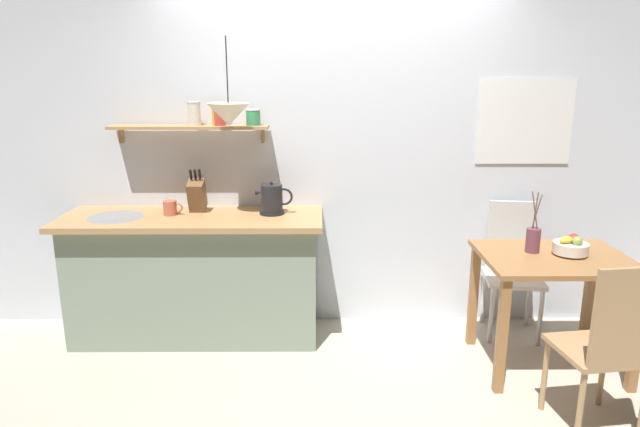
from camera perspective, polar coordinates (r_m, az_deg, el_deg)
ground_plane at (r=4.00m, az=1.50°, el=-14.20°), size 14.00×14.00×0.00m
back_wall at (r=4.21m, az=4.14°, el=6.65°), size 6.80×0.11×2.70m
kitchen_counter at (r=4.19m, az=-12.50°, el=-6.21°), size 1.83×0.63×0.92m
wall_shelf at (r=4.10m, az=-11.58°, el=9.16°), size 1.12×0.20×0.30m
dining_table at (r=3.92m, az=22.52°, el=-5.79°), size 0.92×0.73×0.77m
dining_chair_near at (r=3.35m, az=27.24°, el=-11.50°), size 0.47×0.46×0.99m
dining_chair_far at (r=4.42m, az=18.83°, el=-4.76°), size 0.44×0.45×0.97m
fruit_bowl at (r=3.92m, az=24.04°, el=-3.06°), size 0.22×0.22×0.14m
twig_vase at (r=3.88m, az=20.75°, el=-2.46°), size 0.09×0.09×0.40m
electric_kettle at (r=3.99m, az=-4.86°, el=1.43°), size 0.26×0.18×0.23m
knife_block at (r=4.12m, az=-12.35°, el=1.85°), size 0.11×0.19×0.31m
coffee_mug_by_sink at (r=4.09m, az=-14.89°, el=0.56°), size 0.14×0.09×0.10m
pendant_lamp at (r=3.81m, az=-9.23°, el=9.88°), size 0.28×0.28×0.57m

